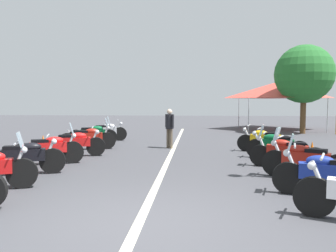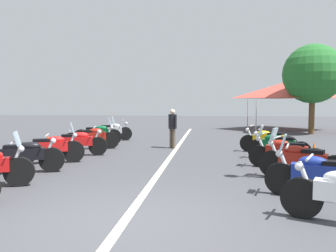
# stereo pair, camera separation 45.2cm
# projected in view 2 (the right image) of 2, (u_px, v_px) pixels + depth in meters

# --- Properties ---
(ground_plane) EXTENTS (80.00, 80.00, 0.00)m
(ground_plane) POSITION_uv_depth(u_px,v_px,m) (123.00, 222.00, 5.18)
(ground_plane) COLOR #424247
(lane_centre_stripe) EXTENTS (23.77, 0.16, 0.01)m
(lane_centre_stripe) POSITION_uv_depth(u_px,v_px,m) (170.00, 157.00, 11.28)
(lane_centre_stripe) COLOR beige
(lane_centre_stripe) RESTS_ON ground_plane
(motorcycle_left_row_2) EXTENTS (0.91, 1.97, 1.01)m
(motorcycle_left_row_2) POSITION_uv_depth(u_px,v_px,m) (24.00, 156.00, 8.73)
(motorcycle_left_row_2) COLOR black
(motorcycle_left_row_2) RESTS_ON ground_plane
(motorcycle_left_row_3) EXTENTS (1.03, 1.91, 1.22)m
(motorcycle_left_row_3) POSITION_uv_depth(u_px,v_px,m) (51.00, 148.00, 10.11)
(motorcycle_left_row_3) COLOR black
(motorcycle_left_row_3) RESTS_ON ground_plane
(motorcycle_left_row_4) EXTENTS (0.81, 2.11, 1.00)m
(motorcycle_left_row_4) POSITION_uv_depth(u_px,v_px,m) (76.00, 142.00, 11.57)
(motorcycle_left_row_4) COLOR black
(motorcycle_left_row_4) RESTS_ON ground_plane
(motorcycle_left_row_5) EXTENTS (0.97, 2.08, 1.22)m
(motorcycle_left_row_5) POSITION_uv_depth(u_px,v_px,m) (92.00, 137.00, 13.18)
(motorcycle_left_row_5) COLOR black
(motorcycle_left_row_5) RESTS_ON ground_plane
(motorcycle_left_row_6) EXTENTS (0.73, 2.04, 1.23)m
(motorcycle_left_row_6) POSITION_uv_depth(u_px,v_px,m) (98.00, 134.00, 14.52)
(motorcycle_left_row_6) COLOR black
(motorcycle_left_row_6) RESTS_ON ground_plane
(motorcycle_left_row_7) EXTENTS (0.80, 1.96, 1.00)m
(motorcycle_left_row_7) POSITION_uv_depth(u_px,v_px,m) (111.00, 131.00, 16.11)
(motorcycle_left_row_7) COLOR black
(motorcycle_left_row_7) RESTS_ON ground_plane
(motorcycle_right_row_1) EXTENTS (0.89, 2.10, 1.21)m
(motorcycle_right_row_1) POSITION_uv_depth(u_px,v_px,m) (321.00, 174.00, 6.43)
(motorcycle_right_row_1) COLOR black
(motorcycle_right_row_1) RESTS_ON ground_plane
(motorcycle_right_row_2) EXTENTS (1.06, 1.92, 1.22)m
(motorcycle_right_row_2) POSITION_uv_depth(u_px,v_px,m) (301.00, 160.00, 7.94)
(motorcycle_right_row_2) COLOR black
(motorcycle_right_row_2) RESTS_ON ground_plane
(motorcycle_right_row_3) EXTENTS (0.90, 2.02, 1.20)m
(motorcycle_right_row_3) POSITION_uv_depth(u_px,v_px,m) (285.00, 152.00, 9.35)
(motorcycle_right_row_3) COLOR black
(motorcycle_right_row_3) RESTS_ON ground_plane
(motorcycle_right_row_4) EXTENTS (0.92, 1.92, 0.99)m
(motorcycle_right_row_4) POSITION_uv_depth(u_px,v_px,m) (278.00, 146.00, 10.80)
(motorcycle_right_row_4) COLOR black
(motorcycle_right_row_4) RESTS_ON ground_plane
(motorcycle_right_row_5) EXTENTS (0.90, 2.01, 0.99)m
(motorcycle_right_row_5) POSITION_uv_depth(u_px,v_px,m) (268.00, 140.00, 12.28)
(motorcycle_right_row_5) COLOR black
(motorcycle_right_row_5) RESTS_ON ground_plane
(traffic_cone_0) EXTENTS (0.36, 0.36, 0.61)m
(traffic_cone_0) POSITION_uv_depth(u_px,v_px,m) (314.00, 152.00, 10.48)
(traffic_cone_0) COLOR orange
(traffic_cone_0) RESTS_ON ground_plane
(traffic_cone_1) EXTENTS (0.36, 0.36, 0.61)m
(traffic_cone_1) POSITION_uv_depth(u_px,v_px,m) (18.00, 153.00, 10.38)
(traffic_cone_1) COLOR orange
(traffic_cone_1) RESTS_ON ground_plane
(traffic_cone_2) EXTENTS (0.36, 0.36, 0.61)m
(traffic_cone_2) POSITION_uv_depth(u_px,v_px,m) (48.00, 143.00, 12.88)
(traffic_cone_2) COLOR orange
(traffic_cone_2) RESTS_ON ground_plane
(bystander_2) EXTENTS (0.43, 0.37, 1.57)m
(bystander_2) POSITION_uv_depth(u_px,v_px,m) (173.00, 125.00, 13.44)
(bystander_2) COLOR brown
(bystander_2) RESTS_ON ground_plane
(roadside_tree_0) EXTENTS (3.36, 3.36, 5.12)m
(roadside_tree_0) POSITION_uv_depth(u_px,v_px,m) (313.00, 74.00, 19.12)
(roadside_tree_0) COLOR brown
(roadside_tree_0) RESTS_ON ground_plane
(event_tent) EXTENTS (5.15, 5.15, 3.20)m
(event_tent) POSITION_uv_depth(u_px,v_px,m) (288.00, 90.00, 22.14)
(event_tent) COLOR #E54C3F
(event_tent) RESTS_ON ground_plane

